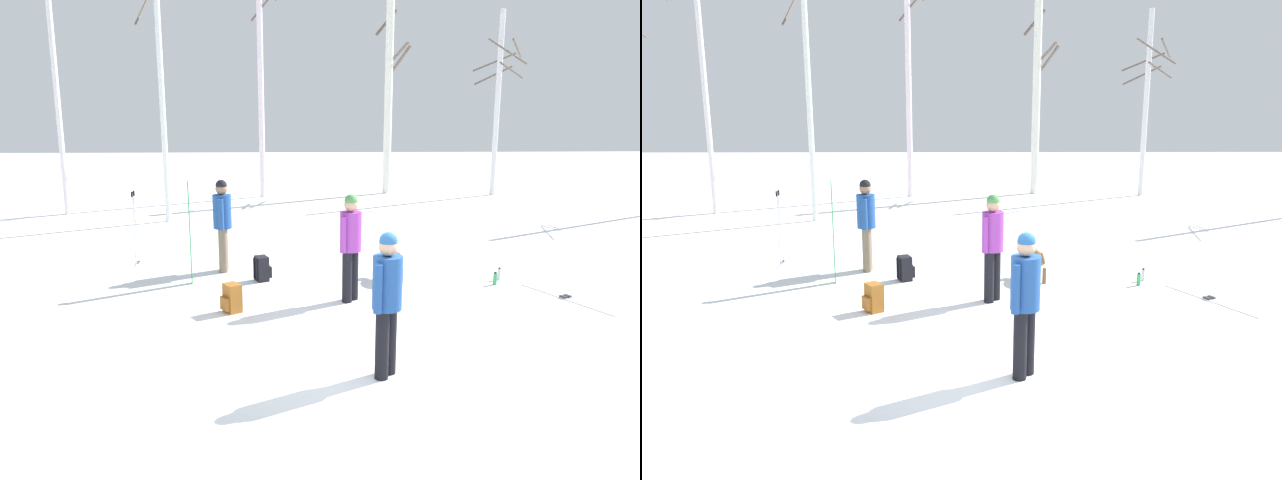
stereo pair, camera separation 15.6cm
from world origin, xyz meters
TOP-DOWN VIEW (x-y plane):
  - ground_plane at (0.00, 0.00)m, footprint 60.00×60.00m
  - person_0 at (-0.14, 2.53)m, footprint 0.36×0.43m
  - person_1 at (0.06, -0.22)m, footprint 0.35×0.44m
  - person_2 at (-2.36, 4.32)m, footprint 0.34×0.52m
  - dog at (0.71, 3.67)m, footprint 0.31×0.89m
  - ski_pair_planted_0 at (-2.82, 3.51)m, footprint 0.06×0.19m
  - ski_pair_lying_0 at (3.37, 2.50)m, footprint 0.99×1.71m
  - ski_poles_0 at (-4.07, 4.69)m, footprint 0.07×0.24m
  - backpack_0 at (-1.97, 2.04)m, footprint 0.34×0.34m
  - backpack_1 at (-1.61, 3.68)m, footprint 0.34×0.32m
  - water_bottle_0 at (2.44, 3.31)m, footprint 0.07×0.07m
  - water_bottle_1 at (2.59, 3.59)m, footprint 0.06×0.06m
  - birch_tree_1 at (-7.43, 10.22)m, footprint 1.38×1.36m
  - birch_tree_2 at (-4.43, 9.15)m, footprint 0.78×1.29m
  - birch_tree_3 at (-2.17, 13.24)m, footprint 0.82×0.90m
  - birch_tree_4 at (1.97, 13.90)m, footprint 1.19×0.97m
  - birch_tree_5 at (5.45, 13.41)m, footprint 1.41×1.47m

SIDE VIEW (x-z plane):
  - ground_plane at x=0.00m, z-range 0.00..0.00m
  - ski_pair_lying_0 at x=3.37m, z-range -0.01..0.03m
  - water_bottle_1 at x=2.59m, z-range -0.01..0.22m
  - water_bottle_0 at x=2.44m, z-range -0.01..0.22m
  - backpack_0 at x=-1.97m, z-range -0.01..0.43m
  - backpack_1 at x=-1.61m, z-range -0.01..0.43m
  - dog at x=0.71m, z-range 0.10..0.67m
  - ski_poles_0 at x=-4.07m, z-range 0.05..1.51m
  - ski_pair_planted_0 at x=-2.82m, z-range -0.01..1.80m
  - person_0 at x=-0.14m, z-range 0.12..1.84m
  - person_1 at x=0.06m, z-range 0.12..1.84m
  - person_2 at x=-2.36m, z-range 0.12..1.84m
  - birch_tree_5 at x=5.45m, z-range 0.16..6.04m
  - birch_tree_4 at x=1.97m, z-range 0.09..6.70m
  - birch_tree_3 at x=-2.17m, z-range 0.09..6.97m
  - birch_tree_2 at x=-4.43m, z-range 0.15..8.00m
  - birch_tree_1 at x=-7.43m, z-range 0.19..8.14m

